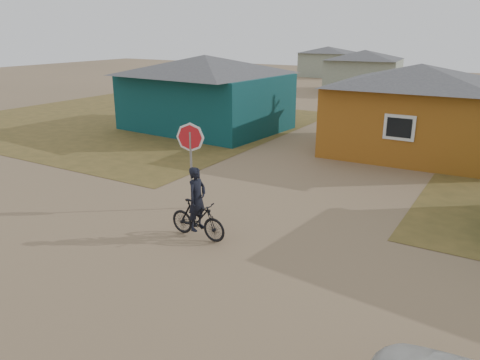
# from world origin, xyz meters

# --- Properties ---
(ground) EXTENTS (120.00, 120.00, 0.00)m
(ground) POSITION_xyz_m (0.00, 0.00, 0.00)
(ground) COLOR #886D4E
(grass_nw) EXTENTS (20.00, 18.00, 0.00)m
(grass_nw) POSITION_xyz_m (-14.00, 13.00, 0.01)
(grass_nw) COLOR brown
(grass_nw) RESTS_ON ground
(house_teal) EXTENTS (8.93, 7.08, 4.00)m
(house_teal) POSITION_xyz_m (-8.50, 13.50, 2.05)
(house_teal) COLOR #0A3538
(house_teal) RESTS_ON ground
(house_yellow) EXTENTS (7.72, 6.76, 3.90)m
(house_yellow) POSITION_xyz_m (2.50, 14.00, 2.00)
(house_yellow) COLOR #975717
(house_yellow) RESTS_ON ground
(house_pale_west) EXTENTS (7.04, 6.15, 3.60)m
(house_pale_west) POSITION_xyz_m (-6.00, 34.00, 1.86)
(house_pale_west) COLOR gray
(house_pale_west) RESTS_ON ground
(house_pale_north) EXTENTS (6.28, 5.81, 3.40)m
(house_pale_north) POSITION_xyz_m (-14.00, 46.00, 1.75)
(house_pale_north) COLOR gray
(house_pale_north) RESTS_ON ground
(stop_sign) EXTENTS (0.87, 0.14, 2.68)m
(stop_sign) POSITION_xyz_m (-1.80, 3.26, 1.96)
(stop_sign) COLOR gray
(stop_sign) RESTS_ON ground
(cyclist) EXTENTS (1.73, 0.63, 1.94)m
(cyclist) POSITION_xyz_m (-0.38, 1.60, 0.71)
(cyclist) COLOR black
(cyclist) RESTS_ON ground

